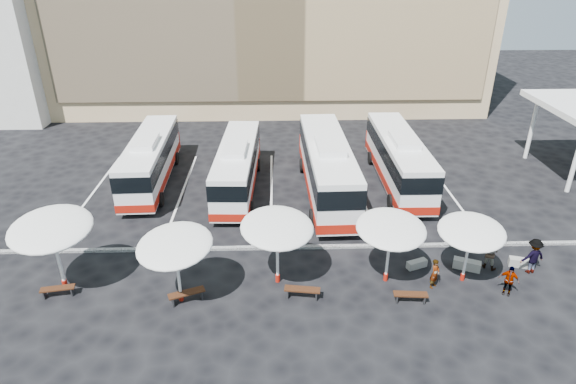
{
  "coord_description": "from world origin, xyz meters",
  "views": [
    {
      "loc": [
        0.29,
        -21.6,
        14.39
      ],
      "look_at": [
        1.0,
        3.0,
        2.2
      ],
      "focal_mm": 30.0,
      "sensor_mm": 36.0,
      "label": 1
    }
  ],
  "objects_px": {
    "bus_3": "(398,157)",
    "passenger_0": "(435,274)",
    "wood_bench_0": "(58,290)",
    "passenger_1": "(491,252)",
    "bus_1": "(237,165)",
    "sunshade_1": "(175,246)",
    "bus_2": "(327,165)",
    "passenger_3": "(533,256)",
    "passenger_2": "(509,280)",
    "wood_bench_1": "(187,294)",
    "wood_bench_2": "(302,291)",
    "conc_bench_1": "(467,265)",
    "sunshade_4": "(471,232)",
    "sunshade_2": "(277,228)",
    "sunshade_0": "(51,229)",
    "sunshade_3": "(391,229)",
    "wood_bench_3": "(410,296)",
    "conc_bench_2": "(521,263)",
    "bus_0": "(151,158)",
    "conc_bench_0": "(417,264)"
  },
  "relations": [
    {
      "from": "bus_3",
      "to": "passenger_0",
      "type": "bearing_deg",
      "value": -94.09
    },
    {
      "from": "wood_bench_0",
      "to": "passenger_1",
      "type": "distance_m",
      "value": 21.11
    },
    {
      "from": "bus_1",
      "to": "sunshade_1",
      "type": "relative_size",
      "value": 2.55
    },
    {
      "from": "bus_2",
      "to": "passenger_3",
      "type": "height_order",
      "value": "bus_2"
    },
    {
      "from": "passenger_2",
      "to": "bus_2",
      "type": "bearing_deg",
      "value": 153.54
    },
    {
      "from": "bus_3",
      "to": "wood_bench_1",
      "type": "distance_m",
      "value": 17.88
    },
    {
      "from": "wood_bench_2",
      "to": "conc_bench_1",
      "type": "bearing_deg",
      "value": 13.6
    },
    {
      "from": "wood_bench_0",
      "to": "sunshade_4",
      "type": "bearing_deg",
      "value": 2.01
    },
    {
      "from": "sunshade_2",
      "to": "wood_bench_0",
      "type": "bearing_deg",
      "value": -175.46
    },
    {
      "from": "sunshade_2",
      "to": "passenger_1",
      "type": "height_order",
      "value": "sunshade_2"
    },
    {
      "from": "conc_bench_1",
      "to": "passenger_1",
      "type": "height_order",
      "value": "passenger_1"
    },
    {
      "from": "sunshade_0",
      "to": "sunshade_3",
      "type": "distance_m",
      "value": 15.52
    },
    {
      "from": "sunshade_4",
      "to": "passenger_3",
      "type": "relative_size",
      "value": 2.15
    },
    {
      "from": "bus_2",
      "to": "sunshade_4",
      "type": "xyz_separation_m",
      "value": [
        5.76,
        -9.75,
        0.72
      ]
    },
    {
      "from": "sunshade_1",
      "to": "sunshade_4",
      "type": "bearing_deg",
      "value": 4.85
    },
    {
      "from": "bus_3",
      "to": "wood_bench_2",
      "type": "xyz_separation_m",
      "value": [
        -7.29,
        -12.47,
        -1.5
      ]
    },
    {
      "from": "sunshade_0",
      "to": "passenger_1",
      "type": "relative_size",
      "value": 2.36
    },
    {
      "from": "sunshade_2",
      "to": "wood_bench_3",
      "type": "distance_m",
      "value": 6.86
    },
    {
      "from": "wood_bench_0",
      "to": "conc_bench_1",
      "type": "distance_m",
      "value": 19.96
    },
    {
      "from": "sunshade_3",
      "to": "passenger_2",
      "type": "xyz_separation_m",
      "value": [
        5.46,
        -1.21,
        -2.15
      ]
    },
    {
      "from": "sunshade_3",
      "to": "conc_bench_1",
      "type": "distance_m",
      "value": 5.14
    },
    {
      "from": "bus_1",
      "to": "conc_bench_2",
      "type": "distance_m",
      "value": 17.9
    },
    {
      "from": "sunshade_4",
      "to": "passenger_3",
      "type": "height_order",
      "value": "sunshade_4"
    },
    {
      "from": "bus_0",
      "to": "passenger_2",
      "type": "xyz_separation_m",
      "value": [
        19.4,
        -13.02,
        -1.03
      ]
    },
    {
      "from": "wood_bench_2",
      "to": "passenger_1",
      "type": "bearing_deg",
      "value": 12.49
    },
    {
      "from": "conc_bench_2",
      "to": "passenger_3",
      "type": "distance_m",
      "value": 0.9
    },
    {
      "from": "wood_bench_3",
      "to": "conc_bench_1",
      "type": "bearing_deg",
      "value": 35.35
    },
    {
      "from": "bus_0",
      "to": "wood_bench_3",
      "type": "bearing_deg",
      "value": -44.49
    },
    {
      "from": "conc_bench_1",
      "to": "wood_bench_2",
      "type": "bearing_deg",
      "value": -166.4
    },
    {
      "from": "bus_0",
      "to": "bus_3",
      "type": "xyz_separation_m",
      "value": [
        17.06,
        -0.56,
        0.09
      ]
    },
    {
      "from": "wood_bench_2",
      "to": "passenger_0",
      "type": "relative_size",
      "value": 1.12
    },
    {
      "from": "bus_3",
      "to": "passenger_3",
      "type": "xyz_separation_m",
      "value": [
        4.27,
        -10.78,
        -0.94
      ]
    },
    {
      "from": "sunshade_4",
      "to": "wood_bench_1",
      "type": "height_order",
      "value": "sunshade_4"
    },
    {
      "from": "wood_bench_2",
      "to": "conc_bench_0",
      "type": "distance_m",
      "value": 6.4
    },
    {
      "from": "wood_bench_0",
      "to": "conc_bench_0",
      "type": "distance_m",
      "value": 17.48
    },
    {
      "from": "sunshade_3",
      "to": "sunshade_1",
      "type": "bearing_deg",
      "value": -172.77
    },
    {
      "from": "wood_bench_0",
      "to": "wood_bench_1",
      "type": "distance_m",
      "value": 6.11
    },
    {
      "from": "conc_bench_0",
      "to": "conc_bench_2",
      "type": "xyz_separation_m",
      "value": [
        5.37,
        -0.06,
        0.02
      ]
    },
    {
      "from": "bus_3",
      "to": "wood_bench_0",
      "type": "bearing_deg",
      "value": -146.84
    },
    {
      "from": "sunshade_3",
      "to": "conc_bench_0",
      "type": "relative_size",
      "value": 3.22
    },
    {
      "from": "bus_2",
      "to": "conc_bench_2",
      "type": "distance_m",
      "value": 12.77
    },
    {
      "from": "sunshade_1",
      "to": "wood_bench_0",
      "type": "height_order",
      "value": "sunshade_1"
    },
    {
      "from": "conc_bench_0",
      "to": "passenger_0",
      "type": "distance_m",
      "value": 1.75
    },
    {
      "from": "bus_1",
      "to": "conc_bench_0",
      "type": "height_order",
      "value": "bus_1"
    },
    {
      "from": "bus_3",
      "to": "wood_bench_1",
      "type": "xyz_separation_m",
      "value": [
        -12.61,
        -12.58,
        -1.5
      ]
    },
    {
      "from": "bus_3",
      "to": "conc_bench_0",
      "type": "bearing_deg",
      "value": -96.83
    },
    {
      "from": "sunshade_1",
      "to": "wood_bench_3",
      "type": "height_order",
      "value": "sunshade_1"
    },
    {
      "from": "sunshade_1",
      "to": "passenger_1",
      "type": "distance_m",
      "value": 15.54
    },
    {
      "from": "conc_bench_0",
      "to": "passenger_0",
      "type": "xyz_separation_m",
      "value": [
        0.37,
        -1.61,
        0.57
      ]
    },
    {
      "from": "wood_bench_0",
      "to": "passenger_0",
      "type": "bearing_deg",
      "value": 0.58
    }
  ]
}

